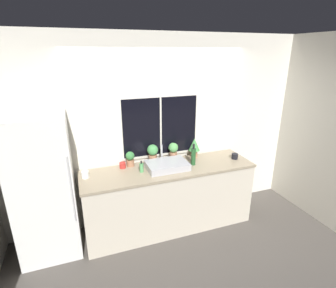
# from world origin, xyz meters

# --- Properties ---
(ground_plane) EXTENTS (14.00, 14.00, 0.00)m
(ground_plane) POSITION_xyz_m (0.00, 0.00, 0.00)
(ground_plane) COLOR #4C4742
(wall_back) EXTENTS (8.00, 0.09, 2.70)m
(wall_back) POSITION_xyz_m (0.00, 0.71, 1.35)
(wall_back) COLOR silver
(wall_back) RESTS_ON ground_plane
(wall_right) EXTENTS (0.06, 7.00, 2.70)m
(wall_right) POSITION_xyz_m (2.21, 1.50, 1.35)
(wall_right) COLOR silver
(wall_right) RESTS_ON ground_plane
(counter) EXTENTS (2.39, 0.67, 0.93)m
(counter) POSITION_xyz_m (0.00, 0.32, 0.47)
(counter) COLOR beige
(counter) RESTS_ON ground_plane
(refrigerator) EXTENTS (0.69, 0.62, 1.79)m
(refrigerator) POSITION_xyz_m (-1.59, 0.35, 0.90)
(refrigerator) COLOR silver
(refrigerator) RESTS_ON ground_plane
(sink) EXTENTS (0.56, 0.44, 0.27)m
(sink) POSITION_xyz_m (-0.03, 0.32, 0.98)
(sink) COLOR #ADADB2
(sink) RESTS_ON counter
(potted_plant_far_left) EXTENTS (0.12, 0.12, 0.21)m
(potted_plant_far_left) POSITION_xyz_m (-0.49, 0.57, 1.05)
(potted_plant_far_left) COLOR #9E6B4C
(potted_plant_far_left) RESTS_ON counter
(potted_plant_center_left) EXTENTS (0.15, 0.15, 0.27)m
(potted_plant_center_left) POSITION_xyz_m (-0.16, 0.57, 1.09)
(potted_plant_center_left) COLOR #9E6B4C
(potted_plant_center_left) RESTS_ON counter
(potted_plant_center_right) EXTENTS (0.14, 0.14, 0.26)m
(potted_plant_center_right) POSITION_xyz_m (0.16, 0.57, 1.08)
(potted_plant_center_right) COLOR #9E6B4C
(potted_plant_center_right) RESTS_ON counter
(potted_plant_far_right) EXTENTS (0.17, 0.17, 0.29)m
(potted_plant_far_right) POSITION_xyz_m (0.49, 0.57, 1.11)
(potted_plant_far_right) COLOR #9E6B4C
(potted_plant_far_right) RESTS_ON counter
(soap_bottle) EXTENTS (0.05, 0.05, 0.16)m
(soap_bottle) POSITION_xyz_m (-0.39, 0.33, 1.00)
(soap_bottle) COLOR #519E5B
(soap_bottle) RESTS_ON counter
(bottle_tall) EXTENTS (0.07, 0.07, 0.31)m
(bottle_tall) POSITION_xyz_m (0.36, 0.31, 1.06)
(bottle_tall) COLOR #235128
(bottle_tall) RESTS_ON counter
(mug_black) EXTENTS (0.09, 0.09, 0.08)m
(mug_black) POSITION_xyz_m (1.03, 0.29, 0.98)
(mug_black) COLOR black
(mug_black) RESTS_ON counter
(mug_red) EXTENTS (0.09, 0.09, 0.08)m
(mug_red) POSITION_xyz_m (-0.60, 0.54, 0.97)
(mug_red) COLOR #B72D28
(mug_red) RESTS_ON counter
(mug_white) EXTENTS (0.09, 0.09, 0.09)m
(mug_white) POSITION_xyz_m (-1.10, 0.40, 0.98)
(mug_white) COLOR white
(mug_white) RESTS_ON counter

